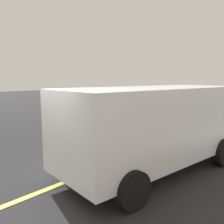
# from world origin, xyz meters

# --- Properties ---
(ground_plane) EXTENTS (80.00, 80.00, 0.00)m
(ground_plane) POSITION_xyz_m (0.00, 0.00, 0.00)
(ground_plane) COLOR #262628
(lane_marking_centre) EXTENTS (28.00, 0.16, 0.01)m
(lane_marking_centre) POSITION_xyz_m (3.00, 0.00, 0.01)
(lane_marking_centre) COLOR #E0D14C
(white_van) EXTENTS (5.43, 2.84, 2.20)m
(white_van) POSITION_xyz_m (2.62, -1.13, 1.27)
(white_van) COLOR white
(white_van) RESTS_ON ground_plane
(car_silver_crossing) EXTENTS (4.08, 2.34, 1.69)m
(car_silver_crossing) POSITION_xyz_m (10.94, 1.42, 0.84)
(car_silver_crossing) COLOR #B7BABF
(car_silver_crossing) RESTS_ON ground_plane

